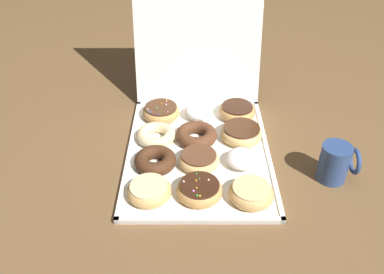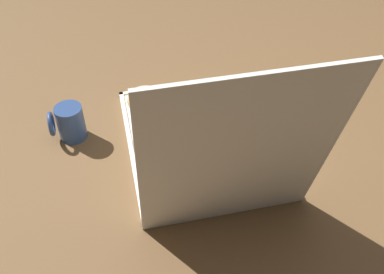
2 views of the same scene
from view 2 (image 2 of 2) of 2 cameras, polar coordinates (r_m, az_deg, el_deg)
name	(u,v)px [view 2 (image 2 of 2)]	position (r m, az deg, el deg)	size (l,w,h in m)	color
ground_plane	(199,141)	(1.27, 0.94, -0.49)	(3.00, 3.00, 0.00)	brown
donut_box	(199,139)	(1.26, 0.94, -0.31)	(0.40, 0.52, 0.01)	white
box_lid_open	(239,160)	(0.87, 6.05, -2.92)	(0.40, 0.50, 0.01)	white
glazed_ring_donut_0	(225,91)	(1.41, 4.22, 5.97)	(0.11, 0.11, 0.04)	tan
sprinkle_donut_1	(186,96)	(1.38, -0.79, 5.31)	(0.11, 0.11, 0.04)	tan
glazed_ring_donut_2	(145,99)	(1.37, -6.05, 4.84)	(0.11, 0.11, 0.04)	tan
chocolate_cake_ring_donut_3	(233,114)	(1.32, 5.29, 3.00)	(0.11, 0.11, 0.04)	#472816
chocolate_frosted_donut_4	(195,120)	(1.29, 0.35, 2.16)	(0.11, 0.11, 0.04)	#E5B770
powdered_filled_donut_5	(155,126)	(1.27, -4.79, 1.45)	(0.09, 0.09, 0.04)	white
cruller_donut_6	(248,141)	(1.24, 7.18, -0.48)	(0.11, 0.11, 0.03)	beige
chocolate_cake_ring_donut_7	(206,146)	(1.21, 1.82, -1.19)	(0.12, 0.12, 0.04)	#59331E
chocolate_frosted_donut_8	(159,155)	(1.18, -4.29, -2.38)	(0.12, 0.12, 0.04)	#E5B770
sprinkle_donut_9	(260,172)	(1.15, 8.70, -4.44)	(0.12, 0.12, 0.04)	tan
powdered_filled_donut_10	(215,178)	(1.12, 3.03, -5.25)	(0.08, 0.08, 0.05)	white
chocolate_frosted_donut_11	(168,188)	(1.10, -3.16, -6.53)	(0.11, 0.11, 0.04)	tan
coffee_mug	(69,122)	(1.29, -15.54, 1.85)	(0.10, 0.08, 0.10)	navy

